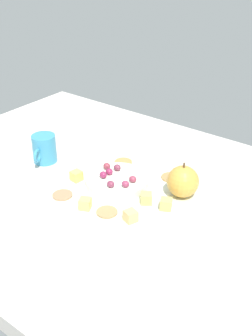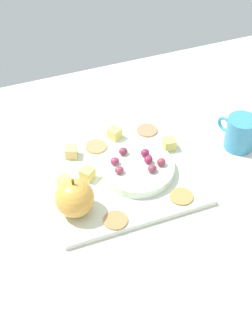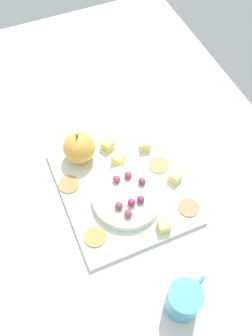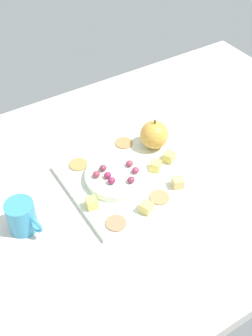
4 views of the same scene
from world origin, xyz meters
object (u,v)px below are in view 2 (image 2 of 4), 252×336
platter (119,177)px  cracker_0 (116,220)px  serving_dish (138,169)px  cracker_2 (147,130)px  grape_3 (123,151)px  cup (240,133)px  cheese_cube_1 (71,152)px  grape_6 (119,170)px  cracker_3 (181,196)px  apple_whole (75,198)px  grape_1 (145,153)px  cheese_cube_0 (87,174)px  cheese_cube_4 (115,133)px  grape_4 (149,160)px  cracker_1 (94,147)px  cheese_cube_3 (66,182)px  cheese_cube_2 (169,144)px  grape_5 (115,161)px  grape_0 (161,162)px

platter → cracker_0: 12.96cm
serving_dish → cracker_2: size_ratio=3.26×
grape_3 → cup: size_ratio=0.20×
cheese_cube_1 → grape_6: (7.59, -11.02, 1.64)cm
cracker_3 → apple_whole: bearing=169.0°
grape_1 → grape_3: size_ratio=1.00×
cheese_cube_0 → cheese_cube_1: 8.16cm
serving_dish → cheese_cube_4: bearing=92.6°
serving_dish → cheese_cube_1: (-12.06, 10.42, 0.24)cm
cracker_2 → cheese_cube_4: bearing=176.3°
cracker_3 → grape_6: size_ratio=2.53×
grape_4 → grape_3: bearing=130.9°
serving_dish → grape_1: bearing=41.5°
cracker_1 → grape_4: bearing=-52.3°
cheese_cube_3 → cup: bearing=-0.6°
serving_dish → cup: cup is taller
cheese_cube_2 → cracker_2: 8.04cm
cheese_cube_4 → grape_4: size_ratio=1.34×
apple_whole → cracker_0: size_ratio=1.60×
cup → cracker_0: bearing=-160.9°
cheese_cube_4 → apple_whole: bearing=-129.1°
platter → cheese_cube_4: (3.40, 12.35, 1.99)cm
cheese_cube_4 → cracker_3: 24.00cm
cracker_2 → grape_5: grape_5 is taller
platter → cracker_1: size_ratio=6.58×
cup → cracker_3: bearing=-151.0°
cheese_cube_1 → grape_1: 16.91cm
grape_4 → cup: bearing=3.1°
serving_dish → cheese_cube_4: (-0.59, 13.03, 0.24)cm
grape_3 → grape_6: same height
cheese_cube_4 → cracker_1: size_ratio=0.53×
grape_0 → grape_5: 10.11cm
grape_0 → grape_1: 4.55cm
cracker_2 → cheese_cube_2: bearing=-72.9°
apple_whole → cheese_cube_2: (25.78, 10.71, -2.67)cm
grape_0 → grape_6: bearing=173.9°
cheese_cube_2 → cracker_1: bearing=158.3°
grape_5 → grape_6: 2.97cm
cracker_2 → grape_6: bearing=-132.6°
cheese_cube_2 → cup: cup is taller
cracker_0 → grape_3: grape_3 is taller
cracker_0 → grape_3: bearing=64.2°
cracker_2 → grape_5: bearing=-139.8°
cracker_1 → platter: bearing=-77.9°
cheese_cube_3 → grape_6: grape_6 is taller
cracker_0 → cracker_1: (2.96, 22.45, 0.00)cm
cheese_cube_4 → grape_3: grape_3 is taller
cheese_cube_4 → grape_4: 13.67cm
cheese_cube_1 → cheese_cube_3: bearing=-113.3°
apple_whole → grape_5: size_ratio=4.04×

